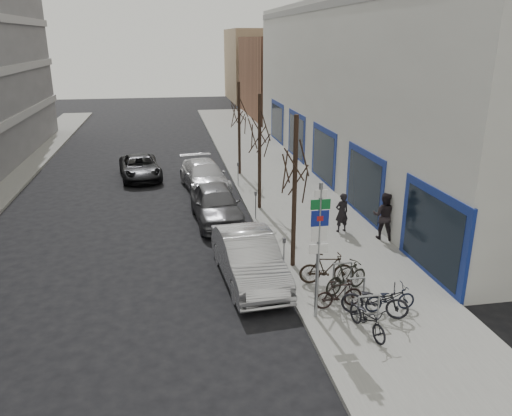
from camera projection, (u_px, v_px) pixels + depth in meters
name	position (u px, v px, depth m)	size (l,w,h in m)	color
ground	(234.00, 329.00, 14.19)	(120.00, 120.00, 0.00)	black
sidewalk_east	(298.00, 207.00, 24.24)	(5.00, 70.00, 0.15)	slate
commercial_building	(474.00, 88.00, 30.33)	(20.00, 32.00, 10.00)	#B7B7B2
brick_building_far	(305.00, 77.00, 52.34)	(12.00, 14.00, 8.00)	brown
tan_building_far	(278.00, 65.00, 66.24)	(13.00, 12.00, 9.00)	#937A5B
highway_sign_pole	(319.00, 243.00, 13.79)	(0.55, 0.10, 4.20)	gray
bike_rack	(355.00, 287.00, 15.17)	(0.66, 2.26, 0.83)	gray
tree_near	(295.00, 157.00, 16.56)	(1.80, 1.80, 5.50)	black
tree_mid	(260.00, 125.00, 22.62)	(1.80, 1.80, 5.50)	black
tree_far	(239.00, 107.00, 28.68)	(1.80, 1.80, 5.50)	black
meter_front	(284.00, 252.00, 17.05)	(0.10, 0.08, 1.27)	gray
meter_mid	(256.00, 202.00, 22.17)	(0.10, 0.08, 1.27)	gray
meter_back	(238.00, 172.00, 27.30)	(0.10, 0.08, 1.27)	gray
bike_near_left	(368.00, 316.00, 13.56)	(0.51, 1.69, 1.03)	black
bike_near_right	(339.00, 294.00, 14.88)	(0.45, 1.52, 0.92)	black
bike_mid_curb	(390.00, 296.00, 14.71)	(0.47, 1.56, 0.95)	black
bike_mid_inner	(346.00, 277.00, 15.79)	(0.52, 1.74, 1.05)	black
bike_far_curb	(375.00, 298.00, 14.38)	(0.58, 1.93, 1.18)	black
bike_far_inner	(327.00, 268.00, 16.30)	(0.54, 1.83, 1.11)	black
parked_car_front	(249.00, 258.00, 16.76)	(1.75, 5.02, 1.65)	#B8B8BE
parked_car_mid	(216.00, 204.00, 22.26)	(1.97, 4.90, 1.67)	#505055
parked_car_back	(204.00, 176.00, 27.12)	(2.12, 5.21, 1.51)	#B4B4BA
lane_car	(140.00, 167.00, 29.31)	(2.20, 4.76, 1.32)	black
pedestrian_near	(342.00, 213.00, 20.67)	(0.61, 0.40, 1.67)	black
pedestrian_far	(384.00, 215.00, 19.92)	(0.72, 0.49, 1.95)	black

